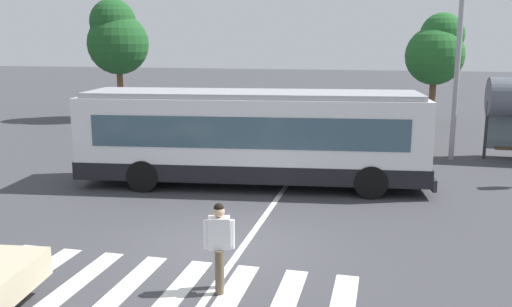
{
  "coord_description": "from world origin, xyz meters",
  "views": [
    {
      "loc": [
        3.49,
        -11.63,
        4.63
      ],
      "look_at": [
        -0.28,
        4.24,
        1.3
      ],
      "focal_mm": 38.77,
      "sensor_mm": 36.0,
      "label": 1
    }
  ],
  "objects_px": {
    "pedestrian_crossing_street": "(219,242)",
    "background_tree_right": "(437,50)",
    "city_transit_bus": "(252,137)",
    "parked_car_teal": "(268,125)",
    "parked_car_charcoal": "(329,128)",
    "background_tree_left": "(117,38)",
    "parked_car_red": "(391,129)",
    "twin_arm_street_lamp": "(461,19)"
  },
  "relations": [
    {
      "from": "pedestrian_crossing_street",
      "to": "background_tree_left",
      "type": "relative_size",
      "value": 0.24
    },
    {
      "from": "city_transit_bus",
      "to": "background_tree_right",
      "type": "bearing_deg",
      "value": 66.36
    },
    {
      "from": "parked_car_charcoal",
      "to": "parked_car_red",
      "type": "height_order",
      "value": "same"
    },
    {
      "from": "city_transit_bus",
      "to": "twin_arm_street_lamp",
      "type": "xyz_separation_m",
      "value": [
        6.76,
        5.69,
        3.86
      ]
    },
    {
      "from": "pedestrian_crossing_street",
      "to": "twin_arm_street_lamp",
      "type": "relative_size",
      "value": 0.2
    },
    {
      "from": "parked_car_teal",
      "to": "background_tree_left",
      "type": "height_order",
      "value": "background_tree_left"
    },
    {
      "from": "background_tree_left",
      "to": "background_tree_right",
      "type": "height_order",
      "value": "background_tree_left"
    },
    {
      "from": "pedestrian_crossing_street",
      "to": "background_tree_right",
      "type": "distance_m",
      "value": 23.99
    },
    {
      "from": "parked_car_teal",
      "to": "twin_arm_street_lamp",
      "type": "bearing_deg",
      "value": -16.77
    },
    {
      "from": "city_transit_bus",
      "to": "parked_car_red",
      "type": "relative_size",
      "value": 2.51
    },
    {
      "from": "parked_car_red",
      "to": "background_tree_right",
      "type": "bearing_deg",
      "value": 71.93
    },
    {
      "from": "parked_car_teal",
      "to": "background_tree_left",
      "type": "bearing_deg",
      "value": 152.94
    },
    {
      "from": "pedestrian_crossing_street",
      "to": "twin_arm_street_lamp",
      "type": "distance_m",
      "value": 15.19
    },
    {
      "from": "parked_car_charcoal",
      "to": "background_tree_left",
      "type": "distance_m",
      "value": 14.79
    },
    {
      "from": "parked_car_charcoal",
      "to": "parked_car_red",
      "type": "relative_size",
      "value": 1.0
    },
    {
      "from": "parked_car_red",
      "to": "parked_car_teal",
      "type": "bearing_deg",
      "value": -178.68
    },
    {
      "from": "city_transit_bus",
      "to": "background_tree_right",
      "type": "xyz_separation_m",
      "value": [
        6.74,
        15.4,
        2.56
      ]
    },
    {
      "from": "pedestrian_crossing_street",
      "to": "parked_car_charcoal",
      "type": "relative_size",
      "value": 0.38
    },
    {
      "from": "twin_arm_street_lamp",
      "to": "background_tree_left",
      "type": "xyz_separation_m",
      "value": [
        -18.22,
        7.63,
        -0.63
      ]
    },
    {
      "from": "pedestrian_crossing_street",
      "to": "parked_car_teal",
      "type": "distance_m",
      "value": 16.04
    },
    {
      "from": "pedestrian_crossing_street",
      "to": "background_tree_left",
      "type": "xyz_separation_m",
      "value": [
        -12.72,
        21.06,
        3.85
      ]
    },
    {
      "from": "parked_car_charcoal",
      "to": "background_tree_left",
      "type": "xyz_separation_m",
      "value": [
        -13.15,
        5.44,
        4.05
      ]
    },
    {
      "from": "parked_car_charcoal",
      "to": "twin_arm_street_lamp",
      "type": "height_order",
      "value": "twin_arm_street_lamp"
    },
    {
      "from": "parked_car_charcoal",
      "to": "background_tree_right",
      "type": "xyz_separation_m",
      "value": [
        5.05,
        7.52,
        3.39
      ]
    },
    {
      "from": "pedestrian_crossing_street",
      "to": "background_tree_left",
      "type": "distance_m",
      "value": 24.9
    },
    {
      "from": "city_transit_bus",
      "to": "parked_car_red",
      "type": "bearing_deg",
      "value": 61.86
    },
    {
      "from": "pedestrian_crossing_street",
      "to": "parked_car_charcoal",
      "type": "distance_m",
      "value": 15.63
    },
    {
      "from": "twin_arm_street_lamp",
      "to": "background_tree_right",
      "type": "distance_m",
      "value": 9.8
    },
    {
      "from": "city_transit_bus",
      "to": "background_tree_left",
      "type": "bearing_deg",
      "value": 130.7
    },
    {
      "from": "parked_car_teal",
      "to": "pedestrian_crossing_street",
      "type": "bearing_deg",
      "value": -81.04
    },
    {
      "from": "city_transit_bus",
      "to": "parked_car_red",
      "type": "distance_m",
      "value": 9.37
    },
    {
      "from": "background_tree_left",
      "to": "parked_car_teal",
      "type": "bearing_deg",
      "value": -27.06
    },
    {
      "from": "background_tree_left",
      "to": "parked_car_red",
      "type": "bearing_deg",
      "value": -17.81
    },
    {
      "from": "background_tree_right",
      "to": "pedestrian_crossing_street",
      "type": "bearing_deg",
      "value": -103.31
    },
    {
      "from": "parked_car_teal",
      "to": "background_tree_right",
      "type": "bearing_deg",
      "value": 42.49
    },
    {
      "from": "parked_car_charcoal",
      "to": "twin_arm_street_lamp",
      "type": "relative_size",
      "value": 0.52
    },
    {
      "from": "background_tree_left",
      "to": "background_tree_right",
      "type": "distance_m",
      "value": 18.33
    },
    {
      "from": "background_tree_left",
      "to": "parked_car_charcoal",
      "type": "bearing_deg",
      "value": -22.49
    },
    {
      "from": "twin_arm_street_lamp",
      "to": "background_tree_right",
      "type": "height_order",
      "value": "twin_arm_street_lamp"
    },
    {
      "from": "background_tree_right",
      "to": "parked_car_charcoal",
      "type": "bearing_deg",
      "value": -123.87
    },
    {
      "from": "pedestrian_crossing_street",
      "to": "background_tree_left",
      "type": "bearing_deg",
      "value": 121.13
    },
    {
      "from": "city_transit_bus",
      "to": "parked_car_teal",
      "type": "relative_size",
      "value": 2.51
    }
  ]
}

